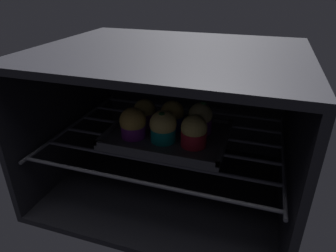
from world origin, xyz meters
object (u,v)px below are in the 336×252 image
at_px(baking_tray, 168,136).
at_px(muffin_row0_col0, 133,123).
at_px(muffin_row0_col1, 165,127).
at_px(muffin_row1_col0, 145,113).
at_px(muffin_row1_col2, 200,119).
at_px(muffin_row1_col1, 171,116).
at_px(muffin_row0_col2, 194,131).

distance_m(baking_tray, muffin_row0_col0, 0.09).
bearing_deg(muffin_row0_col1, muffin_row1_col0, 138.42).
xyz_separation_m(muffin_row0_col1, muffin_row1_col2, (0.07, 0.07, -0.00)).
xyz_separation_m(muffin_row0_col0, muffin_row0_col1, (0.08, 0.00, 0.00)).
bearing_deg(muffin_row1_col1, baking_tray, -84.65).
xyz_separation_m(muffin_row0_col1, muffin_row1_col0, (-0.08, 0.07, -0.00)).
xyz_separation_m(muffin_row0_col0, muffin_row1_col2, (0.15, 0.07, 0.00)).
bearing_deg(muffin_row1_col2, muffin_row0_col0, -153.43).
distance_m(muffin_row0_col1, muffin_row0_col2, 0.07).
height_order(muffin_row0_col0, muffin_row1_col0, muffin_row0_col0).
bearing_deg(muffin_row0_col0, muffin_row1_col2, 26.57).
distance_m(muffin_row0_col0, muffin_row1_col1, 0.10).
bearing_deg(muffin_row1_col0, muffin_row1_col1, 1.76).
bearing_deg(muffin_row1_col1, muffin_row0_col2, -42.28).
relative_size(muffin_row1_col0, muffin_row1_col2, 0.87).
height_order(muffin_row0_col2, muffin_row1_col0, muffin_row0_col2).
distance_m(muffin_row0_col0, muffin_row1_col0, 0.07).
height_order(muffin_row0_col1, muffin_row1_col1, muffin_row0_col1).
bearing_deg(muffin_row1_col1, muffin_row0_col0, -134.50).
xyz_separation_m(muffin_row0_col0, muffin_row1_col1, (0.07, 0.07, -0.00)).
xyz_separation_m(muffin_row0_col1, muffin_row0_col2, (0.07, 0.00, -0.00)).
height_order(baking_tray, muffin_row1_col1, muffin_row1_col1).
bearing_deg(muffin_row0_col2, muffin_row1_col1, 137.72).
distance_m(muffin_row1_col0, muffin_row1_col2, 0.14).
height_order(baking_tray, muffin_row0_col0, muffin_row0_col0).
bearing_deg(muffin_row0_col2, muffin_row0_col1, -178.46).
xyz_separation_m(muffin_row0_col2, muffin_row1_col2, (-0.00, 0.07, 0.00)).
height_order(baking_tray, muffin_row1_col2, muffin_row1_col2).
distance_m(muffin_row1_col0, muffin_row1_col1, 0.07).
xyz_separation_m(muffin_row1_col0, muffin_row1_col1, (0.07, 0.00, 0.00)).
bearing_deg(muffin_row0_col1, muffin_row1_col2, 46.36).
xyz_separation_m(muffin_row0_col0, muffin_row0_col2, (0.15, 0.00, 0.00)).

